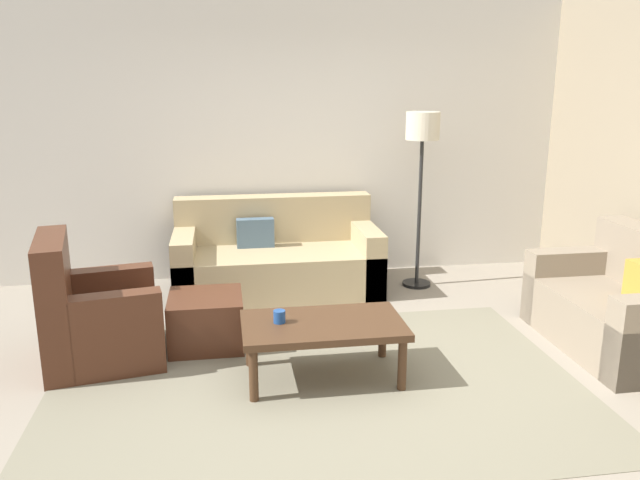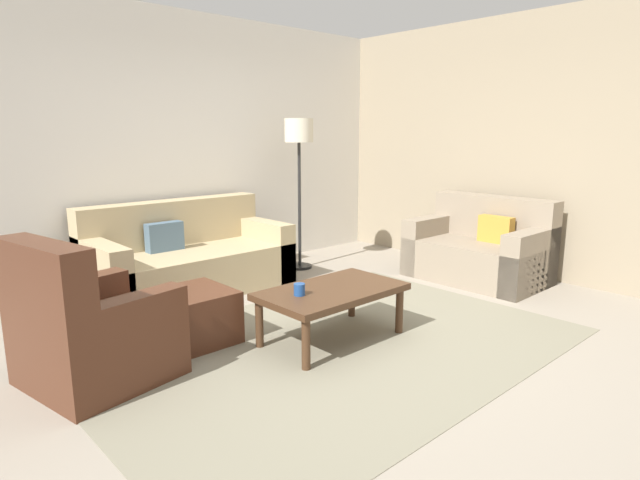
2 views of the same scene
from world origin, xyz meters
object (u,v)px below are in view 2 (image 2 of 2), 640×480
(couch_main, at_px, (185,260))
(coffee_table, at_px, (332,295))
(couch_loveseat, at_px, (482,251))
(cup, at_px, (299,289))
(lamp_standing, at_px, (299,146))
(armchair_leather, at_px, (87,337))
(ottoman, at_px, (192,317))

(couch_main, height_order, coffee_table, couch_main)
(couch_main, distance_m, couch_loveseat, 3.13)
(coffee_table, relative_size, cup, 12.75)
(couch_loveseat, distance_m, lamp_standing, 2.31)
(couch_main, height_order, armchair_leather, armchair_leather)
(couch_main, xyz_separation_m, armchair_leather, (-1.47, -1.44, 0.01))
(ottoman, relative_size, lamp_standing, 0.33)
(couch_loveseat, bearing_deg, couch_main, 144.33)
(coffee_table, bearing_deg, couch_loveseat, 3.56)
(cup, bearing_deg, couch_main, 85.70)
(ottoman, bearing_deg, lamp_standing, 29.20)
(armchair_leather, bearing_deg, cup, -20.48)
(armchair_leather, xyz_separation_m, cup, (1.32, -0.49, 0.15))
(couch_main, xyz_separation_m, coffee_table, (0.15, -1.97, 0.06))
(couch_main, bearing_deg, armchair_leather, -135.55)
(coffee_table, xyz_separation_m, lamp_standing, (1.25, 1.83, 1.05))
(cup, height_order, lamp_standing, lamp_standing)
(couch_loveseat, distance_m, armchair_leather, 4.03)
(cup, distance_m, lamp_standing, 2.55)
(cup, relative_size, lamp_standing, 0.05)
(couch_main, distance_m, coffee_table, 1.98)
(coffee_table, bearing_deg, lamp_standing, 55.68)
(ottoman, xyz_separation_m, lamp_standing, (2.05, 1.15, 1.21))
(lamp_standing, bearing_deg, armchair_leather, -155.61)
(couch_main, xyz_separation_m, cup, (-0.15, -1.94, 0.16))
(armchair_leather, height_order, lamp_standing, lamp_standing)
(couch_main, distance_m, ottoman, 1.45)
(couch_main, height_order, ottoman, couch_main)
(couch_loveseat, relative_size, armchair_leather, 1.45)
(cup, bearing_deg, coffee_table, -6.60)
(ottoman, height_order, coffee_table, coffee_table)
(coffee_table, distance_m, lamp_standing, 2.45)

